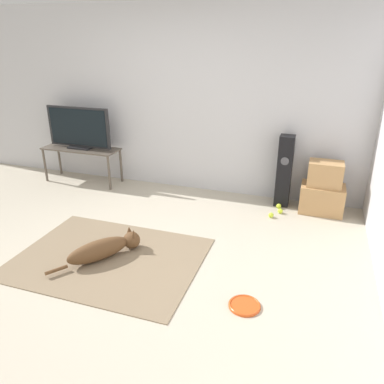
# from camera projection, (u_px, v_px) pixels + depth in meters

# --- Properties ---
(ground_plane) EXTENTS (12.00, 12.00, 0.00)m
(ground_plane) POSITION_uv_depth(u_px,v_px,m) (112.00, 256.00, 3.90)
(ground_plane) COLOR #BCB29E
(wall_back) EXTENTS (8.00, 0.06, 2.55)m
(wall_back) POSITION_uv_depth(u_px,v_px,m) (180.00, 101.00, 5.24)
(wall_back) COLOR silver
(wall_back) RESTS_ON ground_plane
(area_rug) EXTENTS (1.87, 1.41, 0.01)m
(area_rug) POSITION_uv_depth(u_px,v_px,m) (109.00, 258.00, 3.85)
(area_rug) COLOR #847056
(area_rug) RESTS_ON ground_plane
(dog) EXTENTS (0.63, 0.85, 0.24)m
(dog) POSITION_uv_depth(u_px,v_px,m) (105.00, 248.00, 3.82)
(dog) COLOR brown
(dog) RESTS_ON area_rug
(frisbee) EXTENTS (0.27, 0.27, 0.03)m
(frisbee) POSITION_uv_depth(u_px,v_px,m) (244.00, 305.00, 3.16)
(frisbee) COLOR #DB511E
(frisbee) RESTS_ON ground_plane
(cardboard_box_lower) EXTENTS (0.54, 0.36, 0.36)m
(cardboard_box_lower) POSITION_uv_depth(u_px,v_px,m) (322.00, 199.00, 4.81)
(cardboard_box_lower) COLOR tan
(cardboard_box_lower) RESTS_ON ground_plane
(cardboard_box_upper) EXTENTS (0.42, 0.28, 0.31)m
(cardboard_box_upper) POSITION_uv_depth(u_px,v_px,m) (325.00, 174.00, 4.67)
(cardboard_box_upper) COLOR tan
(cardboard_box_upper) RESTS_ON cardboard_box_lower
(floor_speaker) EXTENTS (0.19, 0.19, 0.95)m
(floor_speaker) POSITION_uv_depth(u_px,v_px,m) (284.00, 171.00, 4.90)
(floor_speaker) COLOR black
(floor_speaker) RESTS_ON ground_plane
(tv_stand) EXTENTS (1.19, 0.41, 0.54)m
(tv_stand) POSITION_uv_depth(u_px,v_px,m) (81.00, 152.00, 5.72)
(tv_stand) COLOR brown
(tv_stand) RESTS_ON ground_plane
(tv) EXTENTS (1.03, 0.20, 0.62)m
(tv) POSITION_uv_depth(u_px,v_px,m) (79.00, 128.00, 5.58)
(tv) COLOR #232326
(tv) RESTS_ON tv_stand
(tennis_ball_by_boxes) EXTENTS (0.07, 0.07, 0.07)m
(tennis_ball_by_boxes) POSITION_uv_depth(u_px,v_px,m) (279.00, 206.00, 4.95)
(tennis_ball_by_boxes) COLOR #C6E033
(tennis_ball_by_boxes) RESTS_ON ground_plane
(tennis_ball_near_speaker) EXTENTS (0.07, 0.07, 0.07)m
(tennis_ball_near_speaker) POSITION_uv_depth(u_px,v_px,m) (280.00, 211.00, 4.82)
(tennis_ball_near_speaker) COLOR #C6E033
(tennis_ball_near_speaker) RESTS_ON ground_plane
(tennis_ball_loose_on_carpet) EXTENTS (0.07, 0.07, 0.07)m
(tennis_ball_loose_on_carpet) POSITION_uv_depth(u_px,v_px,m) (271.00, 215.00, 4.71)
(tennis_ball_loose_on_carpet) COLOR #C6E033
(tennis_ball_loose_on_carpet) RESTS_ON ground_plane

